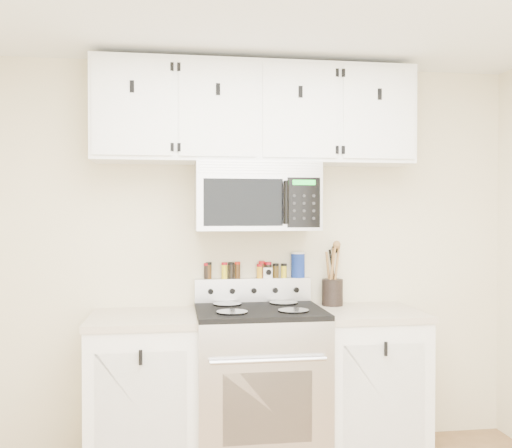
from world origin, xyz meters
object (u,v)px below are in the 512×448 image
Objects in this scene: microwave at (256,197)px; utensil_crock at (332,290)px; range at (259,384)px; salt_canister at (298,265)px.

microwave reaches higher than utensil_crock.
utensil_crock is (0.52, 0.21, 0.53)m from range.
microwave reaches higher than range.
range is 0.81m from salt_canister.
microwave is at bearing -170.39° from utensil_crock.
salt_canister is at bearing 43.07° from range.
range is 2.73× the size of utensil_crock.
utensil_crock is at bearing 9.61° from microwave.
range is 0.77m from utensil_crock.
range is 1.15m from microwave.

